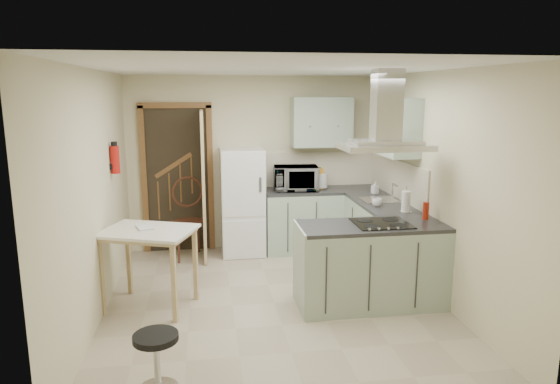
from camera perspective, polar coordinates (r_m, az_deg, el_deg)
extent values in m
plane|color=tan|center=(5.60, -0.64, -12.58)|extent=(4.20, 4.20, 0.00)
plane|color=silver|center=(5.12, -0.71, 13.91)|extent=(4.20, 4.20, 0.00)
plane|color=beige|center=(7.27, -2.98, 3.28)|extent=(3.60, 0.00, 3.60)
plane|color=beige|center=(5.28, -20.39, -0.51)|extent=(0.00, 4.20, 4.20)
plane|color=beige|center=(5.75, 17.40, 0.60)|extent=(0.00, 4.20, 4.20)
cube|color=brown|center=(7.25, -11.62, 1.44)|extent=(1.10, 0.12, 2.10)
cube|color=white|center=(7.05, -4.31, -1.12)|extent=(0.60, 0.60, 1.50)
cube|color=#9EB2A0|center=(7.24, 2.54, -3.22)|extent=(1.08, 0.60, 0.90)
cube|color=#9EB2A0|center=(6.82, 10.61, -4.32)|extent=(0.60, 1.95, 0.90)
cube|color=beige|center=(7.43, 4.43, 2.66)|extent=(1.68, 0.02, 0.50)
cube|color=#9EB2A0|center=(7.20, 4.73, 7.98)|extent=(0.85, 0.35, 0.70)
cube|color=#9EB2A0|center=(6.37, 12.95, 7.29)|extent=(0.35, 0.90, 0.70)
cube|color=#9EB2A0|center=(5.50, 10.37, -8.19)|extent=(1.55, 0.65, 0.90)
cube|color=black|center=(5.40, 11.54, -3.54)|extent=(0.58, 0.50, 0.01)
cube|color=silver|center=(5.25, 11.90, 5.08)|extent=(0.90, 0.55, 0.10)
cube|color=silver|center=(6.55, 11.25, -0.89)|extent=(0.45, 0.40, 0.01)
cylinder|color=#B2140F|center=(6.10, -18.34, 3.53)|extent=(0.10, 0.10, 0.32)
cube|color=tan|center=(5.52, -14.65, -8.49)|extent=(1.10, 0.97, 0.86)
cube|color=#4E311A|center=(7.00, -10.44, -3.41)|extent=(0.55, 0.55, 1.02)
cylinder|color=black|center=(4.16, -13.89, -18.33)|extent=(0.38, 0.38, 0.47)
imported|color=black|center=(7.07, 1.82, 1.58)|extent=(0.65, 0.47, 0.34)
cylinder|color=white|center=(7.20, 4.77, 1.35)|extent=(0.21, 0.21, 0.25)
cube|color=#C17816|center=(7.23, 4.49, 1.58)|extent=(0.08, 0.20, 0.30)
imported|color=#B4B1BE|center=(6.98, 10.79, 0.54)|extent=(0.10, 0.10, 0.17)
cylinder|color=white|center=(5.95, 14.20, -1.05)|extent=(0.12, 0.12, 0.26)
imported|color=silver|center=(6.19, 11.05, -1.17)|extent=(0.13, 0.13, 0.10)
cylinder|color=#A0200D|center=(5.69, 16.33, -2.07)|extent=(0.08, 0.08, 0.19)
imported|color=#9D3834|center=(5.44, -16.02, -3.59)|extent=(0.22, 0.26, 0.10)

